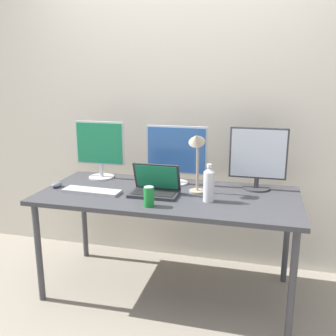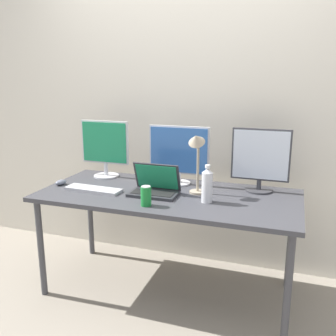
# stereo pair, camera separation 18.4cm
# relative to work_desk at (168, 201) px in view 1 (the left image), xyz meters

# --- Properties ---
(ground_plane) EXTENTS (16.00, 16.00, 0.00)m
(ground_plane) POSITION_rel_work_desk_xyz_m (0.00, 0.00, -0.68)
(ground_plane) COLOR gray
(wall_back) EXTENTS (7.00, 0.08, 2.60)m
(wall_back) POSITION_rel_work_desk_xyz_m (0.00, 0.59, 0.62)
(wall_back) COLOR silver
(wall_back) RESTS_ON ground
(work_desk) EXTENTS (1.77, 0.79, 0.74)m
(work_desk) POSITION_rel_work_desk_xyz_m (0.00, 0.00, 0.00)
(work_desk) COLOR #424247
(work_desk) RESTS_ON ground
(monitor_left) EXTENTS (0.40, 0.20, 0.45)m
(monitor_left) POSITION_rel_work_desk_xyz_m (-0.61, 0.26, 0.30)
(monitor_left) COLOR silver
(monitor_left) RESTS_ON work_desk
(monitor_center) EXTENTS (0.45, 0.17, 0.43)m
(monitor_center) POSITION_rel_work_desk_xyz_m (-0.00, 0.25, 0.29)
(monitor_center) COLOR silver
(monitor_center) RESTS_ON work_desk
(monitor_right) EXTENTS (0.40, 0.19, 0.44)m
(monitor_right) POSITION_rel_work_desk_xyz_m (0.58, 0.26, 0.29)
(monitor_right) COLOR #38383D
(monitor_right) RESTS_ON work_desk
(laptop_silver) EXTENTS (0.32, 0.21, 0.21)m
(laptop_silver) POSITION_rel_work_desk_xyz_m (-0.08, -0.04, 0.11)
(laptop_silver) COLOR #2D2D33
(laptop_silver) RESTS_ON work_desk
(keyboard_main) EXTENTS (0.41, 0.14, 0.02)m
(keyboard_main) POSITION_rel_work_desk_xyz_m (-0.52, -0.11, 0.07)
(keyboard_main) COLOR #B2B2B7
(keyboard_main) RESTS_ON work_desk
(mouse_by_keyboard) EXTENTS (0.08, 0.10, 0.04)m
(mouse_by_keyboard) POSITION_rel_work_desk_xyz_m (-0.82, -0.06, 0.08)
(mouse_by_keyboard) COLOR slate
(mouse_by_keyboard) RESTS_ON work_desk
(water_bottle) EXTENTS (0.07, 0.07, 0.25)m
(water_bottle) POSITION_rel_work_desk_xyz_m (0.29, -0.09, 0.17)
(water_bottle) COLOR silver
(water_bottle) RESTS_ON work_desk
(soda_can_near_keyboard) EXTENTS (0.07, 0.07, 0.13)m
(soda_can_near_keyboard) POSITION_rel_work_desk_xyz_m (-0.05, -0.28, 0.12)
(soda_can_near_keyboard) COLOR #197F33
(soda_can_near_keyboard) RESTS_ON work_desk
(desk_lamp) EXTENTS (0.11, 0.18, 0.44)m
(desk_lamp) POSITION_rel_work_desk_xyz_m (0.19, 0.03, 0.36)
(desk_lamp) COLOR tan
(desk_lamp) RESTS_ON work_desk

